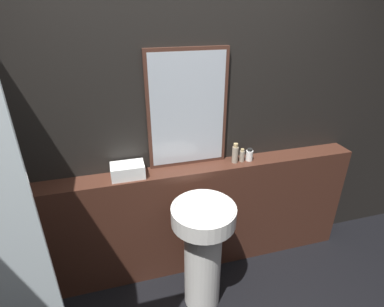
{
  "coord_description": "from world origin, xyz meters",
  "views": [
    {
      "loc": [
        -0.55,
        -0.61,
        2.1
      ],
      "look_at": [
        -0.04,
        1.23,
        1.16
      ],
      "focal_mm": 28.0,
      "sensor_mm": 36.0,
      "label": 1
    }
  ],
  "objects_px": {
    "pedestal_sink": "(203,248)",
    "conditioner_bottle": "(242,156)",
    "mirror": "(188,110)",
    "shampoo_bottle": "(235,154)",
    "lotion_bottle": "(249,155)",
    "towel_stack": "(128,170)"
  },
  "relations": [
    {
      "from": "pedestal_sink",
      "to": "mirror",
      "type": "distance_m",
      "value": 1.0
    },
    {
      "from": "mirror",
      "to": "lotion_bottle",
      "type": "relative_size",
      "value": 8.52
    },
    {
      "from": "shampoo_bottle",
      "to": "lotion_bottle",
      "type": "height_order",
      "value": "shampoo_bottle"
    },
    {
      "from": "conditioner_bottle",
      "to": "lotion_bottle",
      "type": "height_order",
      "value": "conditioner_bottle"
    },
    {
      "from": "pedestal_sink",
      "to": "towel_stack",
      "type": "height_order",
      "value": "towel_stack"
    },
    {
      "from": "mirror",
      "to": "conditioner_bottle",
      "type": "relative_size",
      "value": 8.11
    },
    {
      "from": "lotion_bottle",
      "to": "shampoo_bottle",
      "type": "bearing_deg",
      "value": 180.0
    },
    {
      "from": "pedestal_sink",
      "to": "mirror",
      "type": "bearing_deg",
      "value": 87.96
    },
    {
      "from": "pedestal_sink",
      "to": "conditioner_bottle",
      "type": "xyz_separation_m",
      "value": [
        0.44,
        0.39,
        0.49
      ]
    },
    {
      "from": "mirror",
      "to": "lotion_bottle",
      "type": "bearing_deg",
      "value": -9.21
    },
    {
      "from": "mirror",
      "to": "towel_stack",
      "type": "xyz_separation_m",
      "value": [
        -0.47,
        -0.08,
        -0.39
      ]
    },
    {
      "from": "shampoo_bottle",
      "to": "towel_stack",
      "type": "bearing_deg",
      "value": 180.0
    },
    {
      "from": "lotion_bottle",
      "to": "pedestal_sink",
      "type": "bearing_deg",
      "value": -142.2
    },
    {
      "from": "pedestal_sink",
      "to": "towel_stack",
      "type": "relative_size",
      "value": 3.78
    },
    {
      "from": "towel_stack",
      "to": "lotion_bottle",
      "type": "distance_m",
      "value": 0.96
    },
    {
      "from": "shampoo_bottle",
      "to": "lotion_bottle",
      "type": "relative_size",
      "value": 1.58
    },
    {
      "from": "pedestal_sink",
      "to": "lotion_bottle",
      "type": "relative_size",
      "value": 8.79
    },
    {
      "from": "shampoo_bottle",
      "to": "lotion_bottle",
      "type": "bearing_deg",
      "value": 0.0
    },
    {
      "from": "towel_stack",
      "to": "pedestal_sink",
      "type": "bearing_deg",
      "value": -40.69
    },
    {
      "from": "shampoo_bottle",
      "to": "mirror",
      "type": "bearing_deg",
      "value": 167.72
    },
    {
      "from": "towel_stack",
      "to": "lotion_bottle",
      "type": "bearing_deg",
      "value": 0.0
    },
    {
      "from": "pedestal_sink",
      "to": "shampoo_bottle",
      "type": "distance_m",
      "value": 0.75
    }
  ]
}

